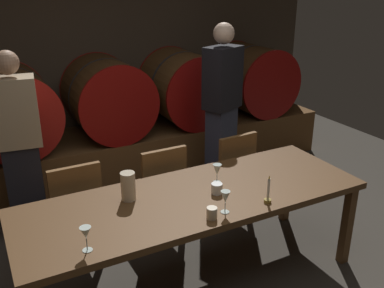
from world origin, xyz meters
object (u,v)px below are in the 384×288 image
at_px(wine_barrel_center, 108,97).
at_px(wine_glass_center, 225,198).
at_px(chair_center, 160,187).
at_px(guest_right, 222,109).
at_px(wine_barrel_left, 12,110).
at_px(wine_barrel_right, 184,87).
at_px(cup_right, 217,188).
at_px(dining_table, 194,203).
at_px(guest_left, 20,146).
at_px(candle_center, 268,195).
at_px(wine_glass_left, 86,234).
at_px(pitcher, 128,186).
at_px(chair_right, 230,171).
at_px(wine_glass_right, 217,170).
at_px(chair_left, 75,206).
at_px(wine_barrel_far_right, 252,79).
at_px(cup_left, 212,213).

relative_size(wine_barrel_center, wine_glass_center, 5.62).
xyz_separation_m(chair_center, guest_right, (0.94, 0.52, 0.44)).
xyz_separation_m(wine_barrel_left, wine_glass_center, (1.04, -2.35, -0.12)).
bearing_deg(wine_barrel_right, cup_right, -110.66).
distance_m(dining_table, guest_left, 1.65).
relative_size(guest_left, candle_center, 7.91).
xyz_separation_m(wine_barrel_right, wine_glass_left, (-1.81, -2.34, -0.12)).
xyz_separation_m(wine_barrel_center, guest_left, (-1.02, -0.76, -0.11)).
bearing_deg(pitcher, wine_barrel_left, 105.86).
bearing_deg(cup_right, wine_barrel_center, 94.05).
bearing_deg(chair_center, wine_glass_center, 92.39).
bearing_deg(dining_table, chair_right, 42.04).
xyz_separation_m(candle_center, cup_right, (-0.24, 0.28, -0.02)).
relative_size(wine_barrel_right, chair_center, 1.01).
xyz_separation_m(wine_barrel_center, chair_right, (0.73, -1.37, -0.48)).
height_order(dining_table, candle_center, candle_center).
xyz_separation_m(guest_left, candle_center, (1.42, -1.62, -0.06)).
distance_m(wine_barrel_left, cup_right, 2.39).
distance_m(chair_right, wine_glass_right, 0.83).
distance_m(wine_barrel_center, wine_glass_right, 1.96).
relative_size(wine_barrel_right, chair_left, 1.01).
xyz_separation_m(dining_table, guest_right, (0.96, 1.19, 0.25)).
xyz_separation_m(chair_left, wine_glass_left, (-0.14, -0.99, 0.36)).
bearing_deg(guest_right, wine_barrel_far_right, -161.29).
distance_m(wine_barrel_center, wine_glass_center, 2.35).
distance_m(wine_barrel_right, chair_right, 1.47).
xyz_separation_m(wine_barrel_center, candle_center, (0.39, -2.38, -0.17)).
bearing_deg(cup_left, guest_left, 120.86).
relative_size(wine_barrel_left, candle_center, 4.22).
height_order(wine_barrel_center, cup_right, wine_barrel_center).
distance_m(wine_barrel_right, wine_glass_left, 2.96).
xyz_separation_m(wine_barrel_far_right, chair_left, (-2.65, -1.35, -0.48)).
bearing_deg(cup_left, chair_right, 51.81).
xyz_separation_m(wine_barrel_left, chair_left, (0.25, -1.35, -0.48)).
bearing_deg(pitcher, chair_left, 118.05).
xyz_separation_m(candle_center, cup_left, (-0.45, 0.00, -0.02)).
bearing_deg(wine_barrel_right, guest_right, -89.33).
bearing_deg(wine_barrel_right, wine_glass_right, -109.74).
bearing_deg(candle_center, chair_right, 71.39).
height_order(wine_barrel_center, wine_glass_center, wine_barrel_center).
distance_m(wine_barrel_center, dining_table, 2.06).
bearing_deg(wine_glass_right, pitcher, 175.04).
bearing_deg(guest_right, chair_left, -5.61).
bearing_deg(wine_glass_left, cup_right, 13.86).
relative_size(wine_barrel_right, candle_center, 4.22).
bearing_deg(wine_barrel_far_right, cup_right, -130.27).
bearing_deg(wine_barrel_far_right, chair_center, -144.49).
distance_m(wine_barrel_center, cup_right, 2.11).
xyz_separation_m(dining_table, wine_glass_left, (-0.86, -0.30, 0.18)).
height_order(chair_left, guest_right, guest_right).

